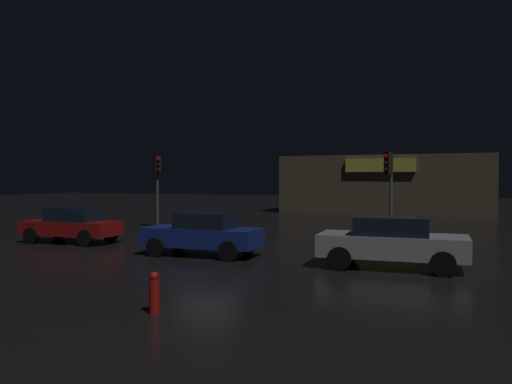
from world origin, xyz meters
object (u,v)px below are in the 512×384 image
Objects in this scene: traffic_signal_main at (389,176)px; car_crossing at (203,233)px; car_far at (72,225)px; fire_hydrant at (154,293)px; car_near at (392,241)px; store_building at (388,184)px; traffic_signal_opposite at (158,177)px.

traffic_signal_main reaches higher than car_crossing.
traffic_signal_main is at bearing 26.92° from car_far.
traffic_signal_main is 0.93× the size of car_crossing.
car_far is 12.69m from fire_hydrant.
car_crossing is (-6.58, 0.15, -0.04)m from car_near.
car_crossing is at bearing 110.14° from fire_hydrant.
store_building reaches higher than traffic_signal_opposite.
traffic_signal_main is 0.99× the size of traffic_signal_opposite.
traffic_signal_main is 0.94× the size of car_far.
store_building is 21.37m from traffic_signal_opposite.
car_near is 8.13m from fire_hydrant.
store_building is 19.67m from traffic_signal_main.
car_near is 5.20× the size of fire_hydrant.
fire_hydrant is (9.52, -8.39, -0.35)m from car_far.
traffic_signal_opposite is 0.95× the size of car_far.
car_far is (-12.44, -6.32, -2.08)m from traffic_signal_main.
store_building is 27.36m from car_near.
car_crossing is (7.15, -8.26, -2.04)m from traffic_signal_opposite.
car_near is at bearing -31.50° from traffic_signal_opposite.
car_near is at bearing -82.88° from store_building.
traffic_signal_opposite reaches higher than car_far.
store_building is 3.55× the size of car_near.
car_far is (-13.44, 1.27, -0.05)m from car_near.
car_near is (1.00, -7.59, -2.03)m from traffic_signal_main.
traffic_signal_opposite is 11.12m from car_crossing.
car_far is at bearing -153.08° from traffic_signal_main.
traffic_signal_opposite reaches higher than car_crossing.
store_building is at bearing 61.03° from traffic_signal_opposite.
car_crossing is (-3.20, -26.96, -1.47)m from store_building.
traffic_signal_main is at bearing -83.03° from store_building.
car_far is at bearing -87.63° from traffic_signal_opposite.
store_building is 3.75× the size of car_crossing.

